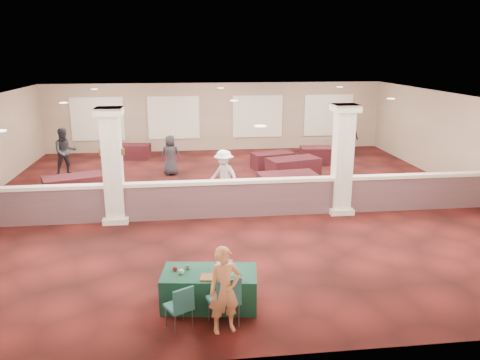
{
  "coord_description": "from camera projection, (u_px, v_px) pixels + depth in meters",
  "views": [
    {
      "loc": [
        -1.53,
        -14.25,
        4.65
      ],
      "look_at": [
        -0.05,
        -2.0,
        1.23
      ],
      "focal_mm": 35.0,
      "sensor_mm": 36.0,
      "label": 1
    }
  ],
  "objects": [
    {
      "name": "wall_front",
      "position": [
        291.0,
        263.0,
        6.97
      ],
      "size": [
        16.0,
        0.04,
        3.2
      ],
      "primitive_type": "cube",
      "color": "#8A6E5F",
      "rests_on": "ground"
    },
    {
      "name": "far_table_front_center",
      "position": [
        287.0,
        184.0,
        15.44
      ],
      "size": [
        1.98,
        1.14,
        0.77
      ],
      "primitive_type": "cube",
      "rotation": [
        0.0,
        0.0,
        0.11
      ],
      "color": "black",
      "rests_on": "ground"
    },
    {
      "name": "column_left",
      "position": [
        113.0,
        165.0,
        12.78
      ],
      "size": [
        0.72,
        0.72,
        3.2
      ],
      "color": "beige",
      "rests_on": "ground"
    },
    {
      "name": "far_table_front_left",
      "position": [
        74.0,
        187.0,
        15.17
      ],
      "size": [
        2.06,
        1.52,
        0.75
      ],
      "primitive_type": "cube",
      "rotation": [
        0.0,
        0.0,
        0.36
      ],
      "color": "black",
      "rests_on": "ground"
    },
    {
      "name": "yarn_red",
      "position": [
        175.0,
        269.0,
        8.74
      ],
      "size": [
        0.09,
        0.09,
        0.09
      ],
      "primitive_type": "sphere",
      "color": "maroon",
      "rests_on": "near_table"
    },
    {
      "name": "knitting",
      "position": [
        211.0,
        277.0,
        8.47
      ],
      "size": [
        0.4,
        0.33,
        0.03
      ],
      "primitive_type": "cube",
      "rotation": [
        0.0,
        0.0,
        -0.14
      ],
      "color": "#B56B1D",
      "rests_on": "near_table"
    },
    {
      "name": "scissors",
      "position": [
        241.0,
        279.0,
        8.43
      ],
      "size": [
        0.11,
        0.04,
        0.01
      ],
      "primitive_type": "cube",
      "rotation": [
        0.0,
        0.0,
        -0.14
      ],
      "color": "red",
      "rests_on": "near_table"
    },
    {
      "name": "laptop_base",
      "position": [
        224.0,
        273.0,
        8.64
      ],
      "size": [
        0.33,
        0.25,
        0.02
      ],
      "primitive_type": "cube",
      "rotation": [
        0.0,
        0.0,
        -0.14
      ],
      "color": "silver",
      "rests_on": "near_table"
    },
    {
      "name": "far_table_front_right",
      "position": [
        293.0,
        168.0,
        17.59
      ],
      "size": [
        2.09,
        1.44,
        0.77
      ],
      "primitive_type": "cube",
      "rotation": [
        0.0,
        0.0,
        0.28
      ],
      "color": "black",
      "rests_on": "ground"
    },
    {
      "name": "laptop_screen",
      "position": [
        224.0,
        265.0,
        8.71
      ],
      "size": [
        0.3,
        0.05,
        0.2
      ],
      "primitive_type": "cube",
      "rotation": [
        0.0,
        0.0,
        -0.14
      ],
      "color": "silver",
      "rests_on": "near_table"
    },
    {
      "name": "attendee_c",
      "position": [
        351.0,
        140.0,
        21.0
      ],
      "size": [
        1.01,
        0.88,
        1.57
      ],
      "primitive_type": "imported",
      "rotation": [
        0.0,
        0.0,
        0.59
      ],
      "color": "black",
      "rests_on": "ground"
    },
    {
      "name": "attendee_a",
      "position": [
        65.0,
        152.0,
        17.94
      ],
      "size": [
        0.99,
        0.79,
        1.82
      ],
      "primitive_type": "imported",
      "rotation": [
        0.0,
        0.0,
        0.41
      ],
      "color": "black",
      "rests_on": "ground"
    },
    {
      "name": "column_right",
      "position": [
        342.0,
        159.0,
        13.53
      ],
      "size": [
        0.72,
        0.72,
        3.2
      ],
      "color": "beige",
      "rests_on": "ground"
    },
    {
      "name": "ground",
      "position": [
        234.0,
        200.0,
        15.05
      ],
      "size": [
        16.0,
        16.0,
        0.0
      ],
      "primitive_type": "plane",
      "color": "#4B1412",
      "rests_on": "ground"
    },
    {
      "name": "ceiling",
      "position": [
        234.0,
        100.0,
        14.2
      ],
      "size": [
        16.0,
        16.0,
        0.02
      ],
      "primitive_type": "cube",
      "color": "white",
      "rests_on": "wall_back"
    },
    {
      "name": "wall_back",
      "position": [
        216.0,
        117.0,
        22.28
      ],
      "size": [
        16.0,
        0.04,
        3.2
      ],
      "primitive_type": "cube",
      "color": "#8A6E5F",
      "rests_on": "ground"
    },
    {
      "name": "wall_right",
      "position": [
        473.0,
        146.0,
        15.55
      ],
      "size": [
        0.04,
        16.0,
        3.2
      ],
      "primitive_type": "cube",
      "color": "#8A6E5F",
      "rests_on": "ground"
    },
    {
      "name": "yarn_cream",
      "position": [
        181.0,
        272.0,
        8.6
      ],
      "size": [
        0.1,
        0.1,
        0.1
      ],
      "primitive_type": "sphere",
      "color": "beige",
      "rests_on": "near_table"
    },
    {
      "name": "screen_glow",
      "position": [
        224.0,
        266.0,
        8.71
      ],
      "size": [
        0.28,
        0.04,
        0.18
      ],
      "primitive_type": "cube",
      "rotation": [
        0.0,
        0.0,
        -0.14
      ],
      "color": "silver",
      "rests_on": "near_table"
    },
    {
      "name": "conf_chair_side",
      "position": [
        181.0,
        304.0,
        7.97
      ],
      "size": [
        0.55,
        0.55,
        0.82
      ],
      "rotation": [
        0.0,
        0.0,
        0.5
      ],
      "color": "#215F60",
      "rests_on": "ground"
    },
    {
      "name": "yarn_grey",
      "position": [
        188.0,
        267.0,
        8.79
      ],
      "size": [
        0.1,
        0.1,
        0.1
      ],
      "primitive_type": "sphere",
      "color": "#4A4A4F",
      "rests_on": "near_table"
    },
    {
      "name": "woman",
      "position": [
        225.0,
        290.0,
        7.85
      ],
      "size": [
        0.62,
        0.49,
        1.54
      ],
      "primitive_type": "imported",
      "rotation": [
        0.0,
        0.0,
        0.24
      ],
      "color": "tan",
      "rests_on": "ground"
    },
    {
      "name": "attendee_d",
      "position": [
        171.0,
        155.0,
        17.96
      ],
      "size": [
        0.8,
        0.49,
        1.55
      ],
      "primitive_type": "imported",
      "rotation": [
        0.0,
        0.0,
        3.04
      ],
      "color": "black",
      "rests_on": "ground"
    },
    {
      "name": "sconce_right",
      "position": [
        122.0,
        152.0,
        12.71
      ],
      "size": [
        0.12,
        0.12,
        0.18
      ],
      "color": "brown",
      "rests_on": "column_left"
    },
    {
      "name": "far_table_back_center",
      "position": [
        272.0,
        161.0,
        19.01
      ],
      "size": [
        1.79,
        1.2,
        0.67
      ],
      "primitive_type": "cube",
      "rotation": [
        0.0,
        0.0,
        0.25
      ],
      "color": "black",
      "rests_on": "ground"
    },
    {
      "name": "attendee_b",
      "position": [
        224.0,
        176.0,
        14.79
      ],
      "size": [
        1.11,
        1.08,
        1.66
      ],
      "primitive_type": "imported",
      "rotation": [
        0.0,
        0.0,
        -0.75
      ],
      "color": "beige",
      "rests_on": "ground"
    },
    {
      "name": "far_table_back_right",
      "position": [
        321.0,
        155.0,
        19.9
      ],
      "size": [
        1.8,
        1.0,
        0.71
      ],
      "primitive_type": "cube",
      "rotation": [
        0.0,
        0.0,
        -0.07
      ],
      "color": "black",
      "rests_on": "ground"
    },
    {
      "name": "far_table_back_left",
      "position": [
        132.0,
        152.0,
        20.74
      ],
      "size": [
        1.68,
        0.98,
        0.65
      ],
      "primitive_type": "cube",
      "rotation": [
        0.0,
        0.0,
        -0.12
      ],
      "color": "black",
      "rests_on": "ground"
    },
    {
      "name": "sconce_left",
      "position": [
        101.0,
        152.0,
        12.65
      ],
      "size": [
        0.12,
        0.12,
        0.18
      ],
      "color": "brown",
      "rests_on": "column_left"
    },
    {
      "name": "near_table",
      "position": [
        210.0,
        289.0,
        8.78
      ],
      "size": [
        1.86,
        1.11,
        0.68
      ],
      "primitive_type": "cube",
      "rotation": [
        0.0,
        0.0,
        -0.14
      ],
      "color": "#0F3A2B",
      "rests_on": "ground"
    },
    {
      "name": "conf_chair_main",
      "position": [
        226.0,
        297.0,
        8.02
      ],
      "size": [
        0.61,
        0.61,
        0.95
      ],
      "rotation": [
        0.0,
        0.0,
        0.35
      ],
      "color": "#215F60",
      "rests_on": "ground"
    },
    {
      "name": "partition_wall",
      "position": [
        240.0,
        197.0,
        13.47
      ],
      "size": [
        15.6,
        0.28,
        1.1
      ],
      "color": "brown",
      "rests_on": "ground"
    }
  ]
}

